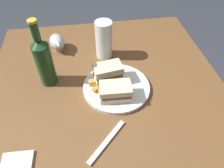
{
  "coord_description": "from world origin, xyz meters",
  "views": [
    {
      "loc": [
        0.54,
        -0.07,
        1.34
      ],
      "look_at": [
        0.0,
        0.02,
        0.77
      ],
      "focal_mm": 33.71,
      "sensor_mm": 36.0,
      "label": 1
    }
  ],
  "objects": [
    {
      "name": "potato_wedge_right_edge",
      "position": [
        -0.02,
        -0.05,
        0.76
      ],
      "size": [
        0.02,
        0.04,
        0.02
      ],
      "primitive_type": "cube",
      "rotation": [
        0.0,
        0.0,
        4.87
      ],
      "color": "gold",
      "rests_on": "plate"
    },
    {
      "name": "potato_wedge_front",
      "position": [
        0.05,
        -0.03,
        0.76
      ],
      "size": [
        0.05,
        0.03,
        0.02
      ],
      "primitive_type": "cube",
      "rotation": [
        0.0,
        0.0,
        3.2
      ],
      "color": "#B77F33",
      "rests_on": "plate"
    },
    {
      "name": "sandwich_half_left",
      "position": [
        -0.04,
        0.01,
        0.79
      ],
      "size": [
        0.08,
        0.12,
        0.07
      ],
      "color": "beige",
      "rests_on": "plate"
    },
    {
      "name": "cider_bottle",
      "position": [
        -0.08,
        -0.22,
        0.84
      ],
      "size": [
        0.06,
        0.06,
        0.27
      ],
      "color": "#19421E",
      "rests_on": "dining_table"
    },
    {
      "name": "dining_table",
      "position": [
        0.0,
        0.0,
        0.37
      ],
      "size": [
        1.0,
        0.93,
        0.74
      ],
      "primitive_type": "cube",
      "color": "brown",
      "rests_on": "ground"
    },
    {
      "name": "ground_plane",
      "position": [
        0.0,
        0.0,
        0.0
      ],
      "size": [
        6.0,
        6.0,
        0.0
      ],
      "primitive_type": "plane",
      "color": "#333842"
    },
    {
      "name": "plate",
      "position": [
        0.0,
        0.03,
        0.74
      ],
      "size": [
        0.26,
        0.26,
        0.02
      ],
      "primitive_type": "cylinder",
      "color": "white",
      "rests_on": "dining_table"
    },
    {
      "name": "fork",
      "position": [
        0.22,
        -0.03,
        0.74
      ],
      "size": [
        0.14,
        0.14,
        0.01
      ],
      "primitive_type": "cube",
      "rotation": [
        0.0,
        0.0,
        2.37
      ],
      "color": "silver",
      "rests_on": "dining_table"
    },
    {
      "name": "potato_wedge_left_edge",
      "position": [
        0.04,
        -0.0,
        0.76
      ],
      "size": [
        0.04,
        0.04,
        0.02
      ],
      "primitive_type": "cube",
      "rotation": [
        0.0,
        0.0,
        5.48
      ],
      "color": "#B77F33",
      "rests_on": "plate"
    },
    {
      "name": "potato_wedge_back",
      "position": [
        0.01,
        -0.04,
        0.76
      ],
      "size": [
        0.04,
        0.04,
        0.01
      ],
      "primitive_type": "cube",
      "rotation": [
        0.0,
        0.0,
        5.44
      ],
      "color": "#B77F33",
      "rests_on": "plate"
    },
    {
      "name": "sandwich_half_right",
      "position": [
        0.05,
        0.02,
        0.78
      ],
      "size": [
        0.08,
        0.11,
        0.06
      ],
      "color": "beige",
      "rests_on": "plate"
    },
    {
      "name": "gravy_boat",
      "position": [
        -0.29,
        -0.19,
        0.78
      ],
      "size": [
        0.12,
        0.09,
        0.07
      ],
      "color": "#B7B7BC",
      "rests_on": "dining_table"
    },
    {
      "name": "potato_wedge_middle",
      "position": [
        -0.01,
        -0.01,
        0.76
      ],
      "size": [
        0.05,
        0.03,
        0.02
      ],
      "primitive_type": "cube",
      "rotation": [
        0.0,
        0.0,
        0.24
      ],
      "color": "#AD702D",
      "rests_on": "plate"
    },
    {
      "name": "pint_glass",
      "position": [
        -0.21,
        0.01,
        0.81
      ],
      "size": [
        0.07,
        0.07,
        0.17
      ],
      "color": "white",
      "rests_on": "dining_table"
    }
  ]
}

